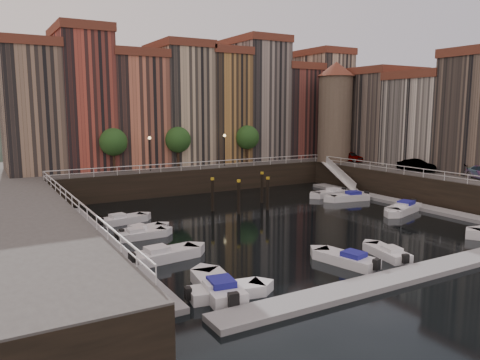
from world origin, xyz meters
TOP-DOWN VIEW (x-y plane):
  - ground at (0.00, 0.00)m, footprint 200.00×200.00m
  - quay_far at (0.00, 26.00)m, footprint 80.00×20.00m
  - quay_right at (28.00, -2.00)m, footprint 20.00×36.00m
  - dock_left at (-16.20, -1.00)m, footprint 2.00×28.00m
  - dock_right at (16.20, -1.00)m, footprint 2.00×28.00m
  - dock_near at (0.00, -17.00)m, footprint 30.00×2.00m
  - mountains at (1.72, 110.00)m, footprint 145.00×100.00m
  - far_terrace at (3.31, 23.50)m, footprint 48.70×10.30m
  - right_terrace at (26.50, 3.80)m, footprint 9.30×24.30m
  - corner_tower at (20.00, 14.50)m, footprint 5.20×5.20m
  - promenade_trees at (-1.33, 18.20)m, footprint 21.20×3.20m
  - street_lamps at (-1.00, 17.20)m, footprint 10.36×0.36m
  - railings at (0.00, 4.88)m, footprint 36.08×34.04m
  - gangway at (17.10, 10.00)m, footprint 2.78×8.32m
  - mooring_pilings at (0.11, 5.27)m, footprint 7.09×4.05m
  - boat_left_0 at (-12.67, -13.98)m, footprint 4.55×2.29m
  - boat_left_1 at (-13.28, -6.22)m, footprint 5.05×2.32m
  - boat_left_2 at (-12.91, 0.04)m, footprint 4.13×1.56m
  - boat_left_3 at (-12.42, 1.12)m, footprint 4.23×2.43m
  - boat_left_4 at (-12.75, 5.72)m, footprint 4.48×2.30m
  - boat_right_1 at (12.58, -4.16)m, footprint 4.54×2.94m
  - boat_right_2 at (13.33, -3.91)m, footprint 5.26×3.26m
  - boat_right_3 at (12.86, 3.48)m, footprint 5.01×2.66m
  - boat_right_4 at (12.67, 6.56)m, footprint 4.60×1.70m
  - boat_near_0 at (-12.76, -13.44)m, footprint 2.55×5.25m
  - boat_near_1 at (-2.90, -13.23)m, footprint 2.64×4.78m
  - boat_near_2 at (0.68, -13.45)m, footprint 2.18×4.18m
  - car_a at (21.41, 12.71)m, footprint 2.19×4.34m
  - car_b at (20.93, 1.04)m, footprint 2.54×4.55m

SIDE VIEW (x-z plane):
  - ground at x=0.00m, z-range 0.00..0.00m
  - dock_left at x=-16.20m, z-range 0.00..0.35m
  - dock_right at x=16.20m, z-range 0.00..0.35m
  - dock_near at x=0.00m, z-range 0.00..0.35m
  - boat_near_2 at x=0.68m, z-range -0.15..0.78m
  - boat_left_3 at x=-12.42m, z-range -0.15..0.79m
  - boat_left_2 at x=-12.91m, z-range -0.15..0.79m
  - boat_left_4 at x=-12.75m, z-range -0.16..0.84m
  - boat_left_0 at x=-12.67m, z-range -0.17..0.85m
  - boat_right_1 at x=12.58m, z-range -0.17..0.86m
  - boat_right_4 at x=12.67m, z-range -0.17..0.88m
  - boat_near_1 at x=-2.90m, z-range -0.17..0.90m
  - boat_right_3 at x=12.86m, z-range -0.18..0.94m
  - boat_left_1 at x=-13.28m, z-range -0.19..0.95m
  - boat_near_0 at x=-12.76m, z-range -0.19..0.99m
  - boat_right_2 at x=13.33m, z-range -0.19..0.99m
  - quay_far at x=0.00m, z-range 0.00..3.00m
  - quay_right at x=28.00m, z-range 0.00..3.00m
  - mooring_pilings at x=0.11m, z-range -0.24..3.54m
  - gangway at x=17.10m, z-range 0.05..3.78m
  - car_a at x=21.41m, z-range 3.00..4.42m
  - car_b at x=20.93m, z-range 3.00..4.42m
  - railings at x=0.00m, z-range 3.53..4.05m
  - street_lamps at x=-1.00m, z-range 3.81..7.99m
  - promenade_trees at x=-1.33m, z-range 3.98..9.18m
  - mountains at x=1.72m, z-range -1.08..16.92m
  - right_terrace at x=26.50m, z-range 2.56..16.56m
  - corner_tower at x=20.00m, z-range 3.29..17.09m
  - far_terrace at x=3.31m, z-range 2.20..19.70m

